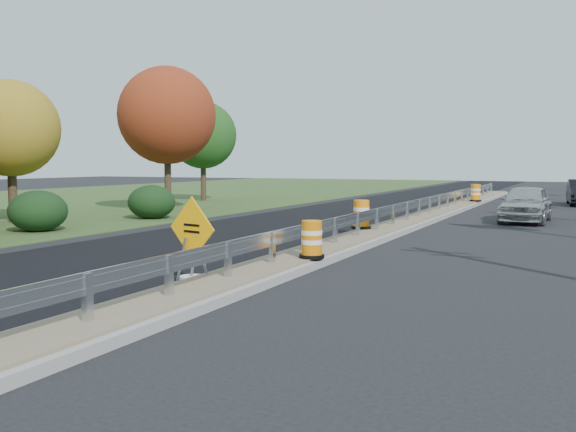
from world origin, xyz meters
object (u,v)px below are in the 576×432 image
at_px(caution_sign, 193,261).
at_px(barrel_median_near, 312,240).
at_px(barrel_median_mid, 361,215).
at_px(barrel_median_far, 476,193).
at_px(car_silver, 526,203).

distance_m(caution_sign, barrel_median_near, 3.29).
bearing_deg(caution_sign, barrel_median_near, 77.95).
distance_m(barrel_median_mid, barrel_median_far, 17.42).
distance_m(caution_sign, barrel_median_far, 27.29).
relative_size(barrel_median_mid, car_silver, 0.21).
bearing_deg(barrel_median_far, barrel_median_mid, -93.62).
xyz_separation_m(barrel_median_near, barrel_median_mid, (-1.10, 6.93, 0.04)).
height_order(barrel_median_mid, barrel_median_far, barrel_median_far).
height_order(barrel_median_mid, car_silver, car_silver).
height_order(caution_sign, car_silver, caution_sign).
distance_m(barrel_median_near, car_silver, 14.97).
bearing_deg(barrel_median_near, caution_sign, -116.24).
height_order(barrel_median_near, car_silver, car_silver).
xyz_separation_m(caution_sign, barrel_median_near, (1.45, 2.94, 0.20)).
xyz_separation_m(caution_sign, barrel_median_far, (1.45, 27.25, 0.25)).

